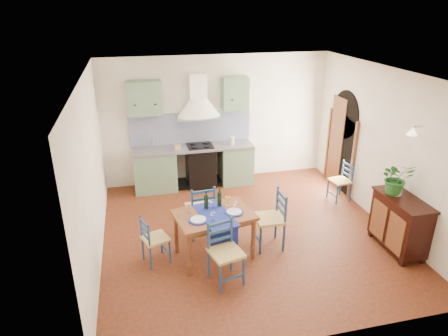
{
  "coord_description": "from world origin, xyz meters",
  "views": [
    {
      "loc": [
        -1.81,
        -5.85,
        3.83
      ],
      "look_at": [
        -0.36,
        0.3,
        1.17
      ],
      "focal_mm": 32.0,
      "sensor_mm": 36.0,
      "label": 1
    }
  ],
  "objects": [
    {
      "name": "right_wall",
      "position": [
        2.5,
        0.28,
        1.34
      ],
      "size": [
        0.26,
        5.0,
        2.8
      ],
      "color": "white",
      "rests_on": "ground"
    },
    {
      "name": "floor",
      "position": [
        0.0,
        0.0,
        0.0
      ],
      "size": [
        5.0,
        5.0,
        0.0
      ],
      "primitive_type": "plane",
      "color": "#40190D",
      "rests_on": "ground"
    },
    {
      "name": "back_wall",
      "position": [
        -0.47,
        2.29,
        1.05
      ],
      "size": [
        5.0,
        0.96,
        2.8
      ],
      "color": "white",
      "rests_on": "ground"
    },
    {
      "name": "ceiling",
      "position": [
        0.0,
        0.0,
        2.8
      ],
      "size": [
        5.0,
        5.0,
        0.01
      ],
      "primitive_type": "cube",
      "color": "white",
      "rests_on": "back_wall"
    },
    {
      "name": "potted_plant",
      "position": [
        2.21,
        -0.83,
        1.21
      ],
      "size": [
        0.58,
        0.53,
        0.54
      ],
      "primitive_type": "imported",
      "rotation": [
        0.0,
        0.0,
        -0.24
      ],
      "color": "#205B22",
      "rests_on": "sideboard"
    },
    {
      "name": "dining_table",
      "position": [
        -0.71,
        -0.51,
        0.67
      ],
      "size": [
        1.32,
        1.03,
        1.08
      ],
      "color": "brown",
      "rests_on": "ground"
    },
    {
      "name": "chair_near",
      "position": [
        -0.69,
        -1.17,
        0.49
      ],
      "size": [
        0.54,
        0.54,
        0.95
      ],
      "color": "navy",
      "rests_on": "ground"
    },
    {
      "name": "left_wall",
      "position": [
        -2.5,
        0.0,
        1.4
      ],
      "size": [
        0.04,
        5.0,
        2.8
      ],
      "primitive_type": "cube",
      "color": "white",
      "rests_on": "ground"
    },
    {
      "name": "chair_far",
      "position": [
        -0.81,
        0.15,
        0.5
      ],
      "size": [
        0.5,
        0.5,
        0.97
      ],
      "color": "navy",
      "rests_on": "ground"
    },
    {
      "name": "chair_spare",
      "position": [
        2.23,
        0.83,
        0.41
      ],
      "size": [
        0.42,
        0.42,
        0.8
      ],
      "color": "navy",
      "rests_on": "ground"
    },
    {
      "name": "sideboard",
      "position": [
        2.26,
        -1.02,
        0.51
      ],
      "size": [
        0.5,
        1.05,
        0.94
      ],
      "color": "black",
      "rests_on": "ground"
    },
    {
      "name": "chair_right",
      "position": [
        0.26,
        -0.46,
        0.51
      ],
      "size": [
        0.47,
        0.47,
        0.99
      ],
      "color": "navy",
      "rests_on": "ground"
    },
    {
      "name": "chair_left",
      "position": [
        -1.67,
        -0.48,
        0.41
      ],
      "size": [
        0.47,
        0.47,
        0.8
      ],
      "color": "navy",
      "rests_on": "ground"
    }
  ]
}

